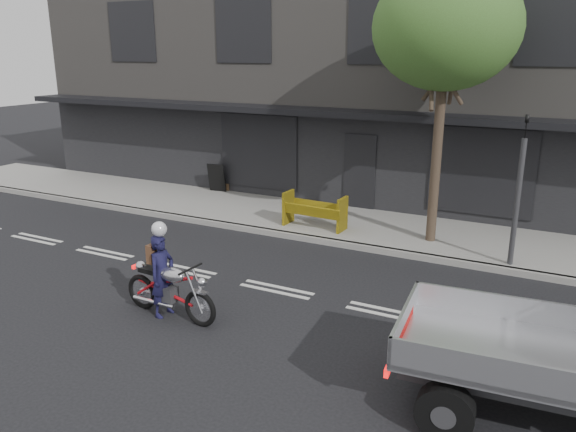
{
  "coord_description": "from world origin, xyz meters",
  "views": [
    {
      "loc": [
        5.09,
        -9.51,
        4.81
      ],
      "look_at": [
        0.01,
        0.5,
        1.47
      ],
      "focal_mm": 35.0,
      "sensor_mm": 36.0,
      "label": 1
    }
  ],
  "objects_px": {
    "street_tree": "(446,28)",
    "motorcycle": "(170,288)",
    "rider": "(162,276)",
    "sandwich_board": "(217,178)",
    "construction_barrier": "(311,212)",
    "traffic_light_pole": "(517,200)"
  },
  "relations": [
    {
      "from": "street_tree",
      "to": "motorcycle",
      "type": "relative_size",
      "value": 3.16
    },
    {
      "from": "street_tree",
      "to": "motorcycle",
      "type": "xyz_separation_m",
      "value": [
        -3.4,
        -6.17,
        -4.71
      ]
    },
    {
      "from": "traffic_light_pole",
      "to": "motorcycle",
      "type": "relative_size",
      "value": 1.64
    },
    {
      "from": "motorcycle",
      "to": "construction_barrier",
      "type": "bearing_deg",
      "value": 90.85
    },
    {
      "from": "traffic_light_pole",
      "to": "motorcycle",
      "type": "bearing_deg",
      "value": -135.43
    },
    {
      "from": "street_tree",
      "to": "rider",
      "type": "relative_size",
      "value": 4.29
    },
    {
      "from": "traffic_light_pole",
      "to": "construction_barrier",
      "type": "height_order",
      "value": "traffic_light_pole"
    },
    {
      "from": "motorcycle",
      "to": "construction_barrier",
      "type": "height_order",
      "value": "construction_barrier"
    },
    {
      "from": "rider",
      "to": "construction_barrier",
      "type": "xyz_separation_m",
      "value": [
        0.47,
        5.57,
        -0.15
      ]
    },
    {
      "from": "construction_barrier",
      "to": "sandwich_board",
      "type": "distance_m",
      "value": 5.21
    },
    {
      "from": "motorcycle",
      "to": "sandwich_board",
      "type": "distance_m",
      "value": 9.06
    },
    {
      "from": "street_tree",
      "to": "motorcycle",
      "type": "distance_m",
      "value": 8.48
    },
    {
      "from": "motorcycle",
      "to": "sandwich_board",
      "type": "relative_size",
      "value": 2.22
    },
    {
      "from": "motorcycle",
      "to": "rider",
      "type": "distance_m",
      "value": 0.27
    },
    {
      "from": "rider",
      "to": "street_tree",
      "type": "bearing_deg",
      "value": -25.79
    },
    {
      "from": "rider",
      "to": "sandwich_board",
      "type": "distance_m",
      "value": 8.99
    },
    {
      "from": "rider",
      "to": "sandwich_board",
      "type": "relative_size",
      "value": 1.63
    },
    {
      "from": "motorcycle",
      "to": "construction_barrier",
      "type": "distance_m",
      "value": 5.58
    },
    {
      "from": "street_tree",
      "to": "motorcycle",
      "type": "bearing_deg",
      "value": -118.86
    },
    {
      "from": "rider",
      "to": "construction_barrier",
      "type": "height_order",
      "value": "rider"
    },
    {
      "from": "traffic_light_pole",
      "to": "motorcycle",
      "type": "xyz_separation_m",
      "value": [
        -5.4,
        -5.32,
        -1.09
      ]
    },
    {
      "from": "motorcycle",
      "to": "rider",
      "type": "height_order",
      "value": "rider"
    }
  ]
}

